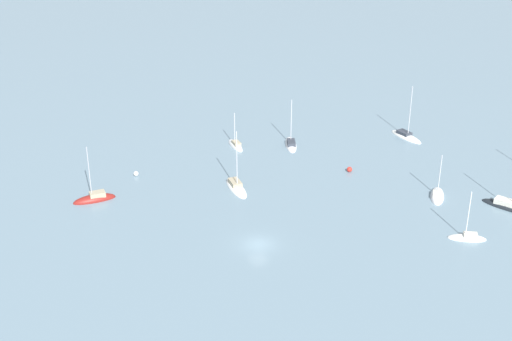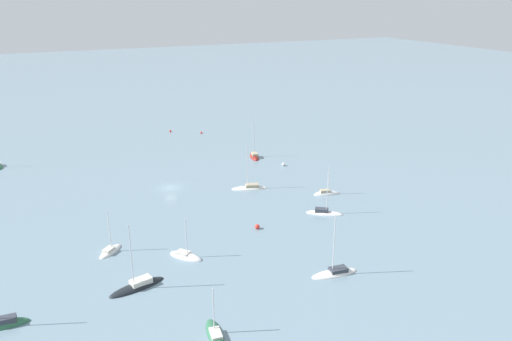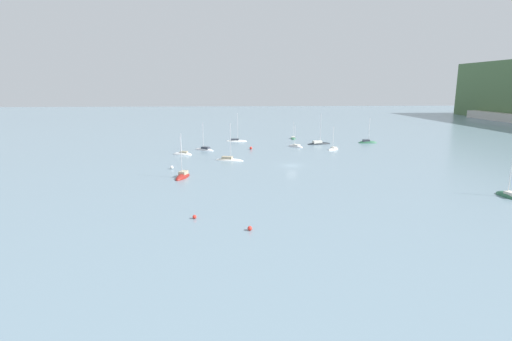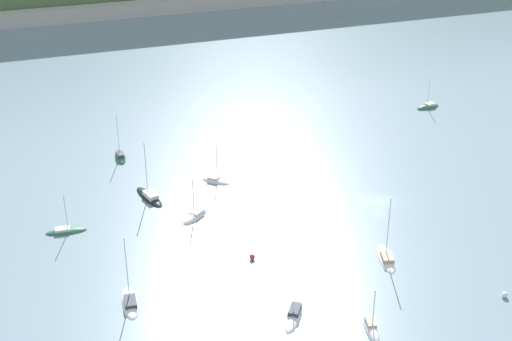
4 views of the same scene
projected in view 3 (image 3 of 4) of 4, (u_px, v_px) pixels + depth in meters
The scene contains 16 objects.
ground_plane at pixel (292, 165), 101.48m from camera, with size 600.00×600.00×0.00m, color slate.
sailboat_0 at pixel (333, 149), 126.20m from camera, with size 5.14×5.16×8.03m.
sailboat_1 at pixel (236, 141), 145.38m from camera, with size 3.05×7.85×10.73m.
sailboat_2 at pixel (183, 177), 88.11m from camera, with size 6.96×3.74×10.09m.
sailboat_3 at pixel (204, 150), 125.55m from camera, with size 5.77×7.01×9.30m.
sailboat_4 at pixel (229, 160), 108.21m from camera, with size 4.58×8.23×10.67m.
sailboat_5 at pixel (367, 143), 141.14m from camera, with size 2.16×6.72×9.60m.
sailboat_6 at pixel (509, 197), 72.64m from camera, with size 6.11×2.84×8.03m.
sailboat_7 at pixel (183, 155), 117.08m from camera, with size 3.07×5.99×7.23m.
sailboat_8 at pixel (293, 139), 152.52m from camera, with size 6.64×2.70×7.24m.
sailboat_9 at pixel (295, 147), 132.27m from camera, with size 6.11×5.45×7.81m.
sailboat_10 at pixel (319, 144), 138.35m from camera, with size 4.30×8.92×11.10m.
mooring_buoy_0 at pixel (251, 148), 126.86m from camera, with size 0.89×0.89×0.89m.
mooring_buoy_1 at pixel (172, 167), 97.00m from camera, with size 0.84×0.84×0.84m.
mooring_buoy_2 at pixel (194, 217), 60.77m from camera, with size 0.61×0.61×0.61m.
mooring_buoy_3 at pixel (250, 228), 55.79m from camera, with size 0.65×0.65×0.65m.
Camera 3 is at (98.73, -15.52, 19.86)m, focal length 28.00 mm.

